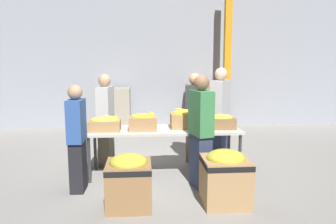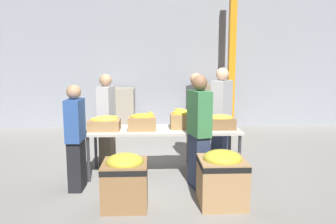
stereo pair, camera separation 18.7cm
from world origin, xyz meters
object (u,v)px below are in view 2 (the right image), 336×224
Objects in this scene: banana_box_1 at (142,122)px; volunteer_3 at (199,133)px; banana_box_3 at (220,122)px; volunteer_4 at (107,120)px; support_pillar at (232,55)px; donation_bin_0 at (125,179)px; donation_bin_1 at (222,176)px; pallet_stack_0 at (209,108)px; volunteer_2 at (221,116)px; sorting_table at (164,132)px; volunteer_0 at (196,118)px; banana_box_0 at (104,123)px; volunteer_1 at (76,138)px; pallet_stack_1 at (118,110)px; banana_box_2 at (185,119)px.

volunteer_3 reaches higher than banana_box_1.
banana_box_3 is 2.01m from volunteer_4.
volunteer_3 is 4.23m from support_pillar.
donation_bin_1 is (1.24, 0.00, 0.01)m from donation_bin_0.
pallet_stack_0 is (2.30, 2.73, -0.20)m from volunteer_4.
volunteer_4 is (-2.07, -0.06, -0.05)m from volunteer_2.
sorting_table is 1.26m from volunteer_2.
volunteer_3 is at bearing 9.34° from volunteer_2.
volunteer_0 reaches higher than banana_box_3.
donation_bin_0 is (-0.19, -1.14, -0.52)m from banana_box_1.
banana_box_0 is 1.72m from volunteer_0.
support_pillar is at bearing -37.60° from volunteer_1.
volunteer_4 reaches higher than donation_bin_1.
sorting_table reaches higher than donation_bin_1.
volunteer_4 is at bearing 161.95° from banana_box_3.
volunteer_0 is at bearing -60.67° from volunteer_2.
support_pillar is (1.15, 4.43, 1.62)m from donation_bin_1.
volunteer_3 is at bearing -68.35° from pallet_stack_1.
pallet_stack_1 is at bearing 111.38° from donation_bin_1.
banana_box_1 is at bearing -24.57° from volunteer_0.
banana_box_3 is 0.65× the size of donation_bin_1.
banana_box_1 is at bearing -28.71° from volunteer_2.
donation_bin_0 is at bearing -4.09° from volunteer_0.
volunteer_0 reaches higher than banana_box_1.
donation_bin_0 is 1.24m from donation_bin_1.
volunteer_1 is at bearing -150.03° from banana_box_1.
banana_box_1 is at bearing 132.65° from donation_bin_1.
volunteer_0 is at bearing 112.78° from banana_box_3.
support_pillar is 3.25× the size of pallet_stack_0.
donation_bin_0 is 0.17× the size of support_pillar.
banana_box_1 is 1.59m from volunteer_2.
banana_box_0 is at bearing -175.29° from banana_box_2.
pallet_stack_0 is at bearing 67.93° from donation_bin_0.
support_pillar is at bearing 56.26° from banana_box_1.
volunteer_4 is 1.41× the size of pallet_stack_1.
volunteer_1 is 0.88× the size of volunteer_2.
volunteer_0 is at bearing 38.55° from banana_box_1.
pallet_stack_1 reaches higher than donation_bin_0.
volunteer_2 reaches higher than volunteer_3.
volunteer_0 is 1.29m from volunteer_3.
banana_box_2 is 0.28× the size of volunteer_3.
pallet_stack_1 is at bearing 92.44° from banana_box_0.
banana_box_1 is 0.27× the size of volunteer_0.
banana_box_0 is at bearing 178.71° from banana_box_1.
support_pillar reaches higher than volunteer_2.
support_pillar reaches higher than banana_box_3.
support_pillar is (0.94, 3.27, 1.13)m from banana_box_3.
donation_bin_0 is (0.74, -0.60, -0.39)m from volunteer_1.
banana_box_1 is 0.11× the size of support_pillar.
pallet_stack_1 reaches higher than banana_box_1.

